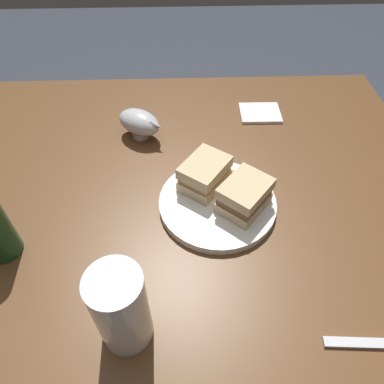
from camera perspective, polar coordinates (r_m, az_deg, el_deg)
ground_plane at (r=1.40m, az=-2.37°, el=-20.41°), size 6.00×6.00×0.00m
dining_table at (r=1.08m, az=-2.97°, el=-13.37°), size 1.24×1.00×0.71m
plate at (r=0.76m, az=4.08°, el=-1.77°), size 0.25×0.25×0.02m
sandwich_half_left at (r=0.73m, az=8.39°, el=-0.57°), size 0.13×0.13×0.07m
sandwich_half_right at (r=0.76m, az=2.04°, el=2.90°), size 0.12×0.13×0.06m
potato_wedge_front at (r=0.80m, az=2.81°, el=3.33°), size 0.04×0.05×0.02m
potato_wedge_middle at (r=0.80m, az=3.86°, el=3.05°), size 0.04×0.05×0.02m
potato_wedge_back at (r=0.80m, az=5.60°, el=2.58°), size 0.06×0.02×0.01m
potato_wedge_left_edge at (r=0.80m, az=2.93°, el=2.82°), size 0.05×0.04×0.02m
potato_wedge_right_edge at (r=0.77m, az=4.90°, el=0.91°), size 0.03×0.04×0.02m
potato_wedge_stray at (r=0.76m, az=7.07°, el=-0.44°), size 0.04×0.05×0.02m
pint_glass at (r=0.57m, az=-11.08°, el=-18.30°), size 0.08×0.08×0.17m
gravy_boat at (r=0.92m, az=-8.36°, el=10.95°), size 0.13×0.12×0.07m
napkin at (r=1.03m, az=10.82°, el=12.31°), size 0.11×0.09×0.01m
fork at (r=0.69m, az=27.83°, el=-20.64°), size 0.18×0.03×0.01m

